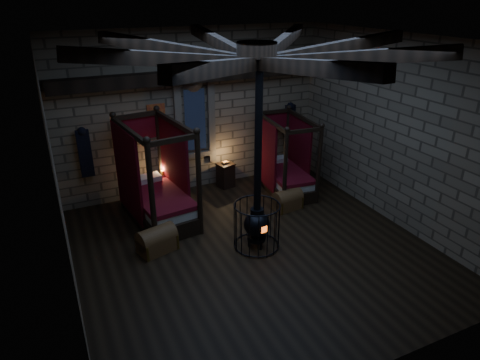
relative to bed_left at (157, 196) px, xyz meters
name	(u,v)px	position (x,y,z in m)	size (l,w,h in m)	color
room	(254,67)	(1.45, -2.07, 3.17)	(7.02, 7.02, 4.29)	black
bed_left	(157,196)	(0.00, 0.00, 0.00)	(1.45, 2.37, 2.34)	black
bed_right	(284,173)	(3.50, 0.13, -0.08)	(1.19, 2.01, 2.01)	black
trunk_left	(157,240)	(-0.39, -1.36, -0.33)	(0.86, 0.68, 0.56)	brown
trunk_right	(287,200)	(3.03, -0.86, -0.35)	(0.75, 0.53, 0.51)	brown
nightstand_left	(164,187)	(0.39, 0.90, -0.23)	(0.43, 0.41, 0.82)	black
nightstand_right	(226,175)	(2.16, 0.98, -0.23)	(0.51, 0.49, 0.74)	black
stove	(257,221)	(1.56, -2.07, 0.03)	(0.96, 0.96, 4.05)	black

